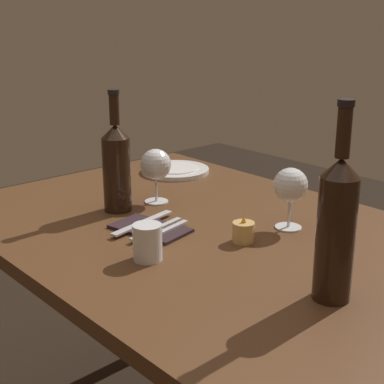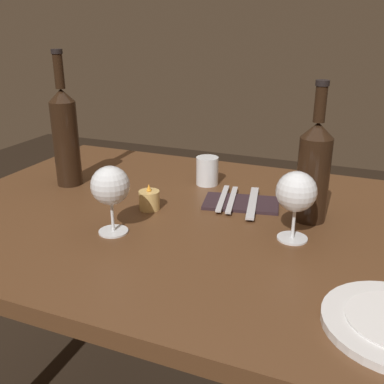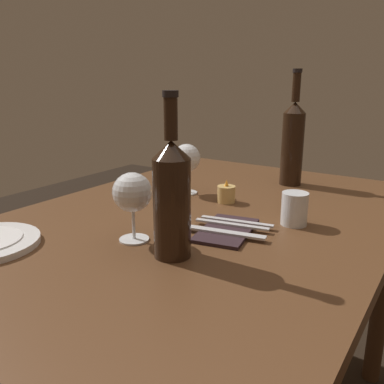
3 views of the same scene
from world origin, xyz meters
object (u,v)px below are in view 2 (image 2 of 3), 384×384
(wine_glass_right, at_px, (296,193))
(wine_glass_left, at_px, (110,187))
(wine_bottle, at_px, (65,135))
(votive_candle, at_px, (149,201))
(folded_napkin, at_px, (241,203))
(water_tumbler, at_px, (207,172))
(fork_outer, at_px, (223,198))
(fork_inner, at_px, (232,199))
(wine_bottle_second, at_px, (314,170))
(table_knife, at_px, (253,202))

(wine_glass_right, bearing_deg, wine_glass_left, -162.49)
(wine_bottle, bearing_deg, votive_candle, -14.69)
(wine_glass_right, distance_m, folded_napkin, 0.24)
(wine_glass_right, relative_size, water_tumbler, 1.90)
(votive_candle, xyz_separation_m, fork_outer, (0.15, 0.12, -0.01))
(wine_glass_right, xyz_separation_m, votive_candle, (-0.36, 0.03, -0.08))
(wine_glass_left, height_order, wine_bottle, wine_bottle)
(wine_glass_left, relative_size, wine_bottle, 0.41)
(water_tumbler, xyz_separation_m, votive_candle, (-0.07, -0.23, -0.01))
(wine_glass_left, distance_m, fork_inner, 0.34)
(wine_bottle, xyz_separation_m, folded_napkin, (0.50, 0.04, -0.14))
(water_tumbler, relative_size, fork_inner, 0.45)
(fork_inner, bearing_deg, wine_glass_right, -38.43)
(wine_bottle_second, xyz_separation_m, table_knife, (-0.14, 0.03, -0.11))
(votive_candle, bearing_deg, wine_glass_left, -95.32)
(water_tumbler, bearing_deg, wine_bottle_second, -24.03)
(wine_bottle, relative_size, votive_candle, 5.58)
(table_knife, bearing_deg, folded_napkin, 180.00)
(wine_bottle, height_order, fork_inner, wine_bottle)
(wine_bottle_second, bearing_deg, votive_candle, -166.81)
(fork_outer, height_order, table_knife, same)
(wine_bottle, height_order, fork_outer, wine_bottle)
(wine_bottle_second, bearing_deg, table_knife, 169.57)
(wine_bottle, bearing_deg, fork_inner, 4.43)
(wine_bottle_second, bearing_deg, fork_outer, 173.24)
(wine_bottle_second, height_order, fork_outer, wine_bottle_second)
(folded_napkin, relative_size, fork_inner, 1.16)
(wine_glass_left, bearing_deg, votive_candle, 84.68)
(folded_napkin, bearing_deg, wine_bottle, -175.79)
(fork_inner, bearing_deg, fork_outer, 180.00)
(wine_glass_left, bearing_deg, wine_bottle_second, 31.08)
(wine_glass_left, xyz_separation_m, fork_inner, (0.19, 0.26, -0.10))
(wine_glass_right, xyz_separation_m, wine_bottle_second, (0.02, 0.12, 0.02))
(wine_glass_left, height_order, folded_napkin, wine_glass_left)
(table_knife, bearing_deg, wine_bottle, -176.02)
(wine_bottle_second, distance_m, fork_inner, 0.23)
(wine_bottle_second, distance_m, folded_napkin, 0.21)
(wine_bottle, xyz_separation_m, water_tumbler, (0.37, 0.15, -0.11))
(wine_bottle_second, bearing_deg, water_tumbler, 155.97)
(folded_napkin, bearing_deg, fork_outer, 180.00)
(wine_bottle_second, height_order, water_tumbler, wine_bottle_second)
(wine_glass_right, relative_size, folded_napkin, 0.74)
(fork_outer, bearing_deg, wine_glass_right, -34.91)
(wine_glass_right, relative_size, wine_bottle, 0.41)
(fork_inner, bearing_deg, wine_glass_left, -126.22)
(wine_glass_left, height_order, water_tumbler, wine_glass_left)
(wine_glass_right, distance_m, votive_candle, 0.37)
(wine_glass_left, height_order, votive_candle, wine_glass_left)
(wine_glass_left, bearing_deg, water_tumbler, 77.55)
(votive_candle, relative_size, table_knife, 0.32)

